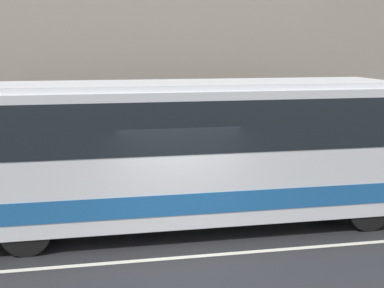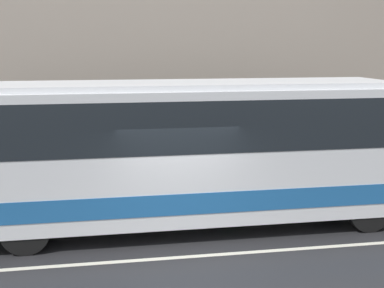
% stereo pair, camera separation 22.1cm
% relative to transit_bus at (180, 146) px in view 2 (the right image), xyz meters
% --- Properties ---
extents(ground_plane, '(60.00, 60.00, 0.00)m').
position_rel_transit_bus_xyz_m(ground_plane, '(-0.23, -1.88, -1.88)').
color(ground_plane, '#262628').
extents(sidewalk, '(60.00, 2.30, 0.13)m').
position_rel_transit_bus_xyz_m(sidewalk, '(-0.23, 3.27, -1.81)').
color(sidewalk, '#A09E99').
rests_on(sidewalk, ground_plane).
extents(building_facade, '(60.00, 0.35, 10.78)m').
position_rel_transit_bus_xyz_m(building_facade, '(-0.23, 4.56, 3.32)').
color(building_facade, gray).
rests_on(building_facade, ground_plane).
extents(lane_stripe, '(54.00, 0.14, 0.01)m').
position_rel_transit_bus_xyz_m(lane_stripe, '(-0.23, -1.88, -1.87)').
color(lane_stripe, beige).
rests_on(lane_stripe, ground_plane).
extents(transit_bus, '(11.45, 2.59, 3.33)m').
position_rel_transit_bus_xyz_m(transit_bus, '(0.00, 0.00, 0.00)').
color(transit_bus, silver).
rests_on(transit_bus, ground_plane).
extents(pedestrian_waiting, '(0.36, 0.36, 1.78)m').
position_rel_transit_bus_xyz_m(pedestrian_waiting, '(2.14, 3.52, -0.91)').
color(pedestrian_waiting, '#1E5933').
rests_on(pedestrian_waiting, sidewalk).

